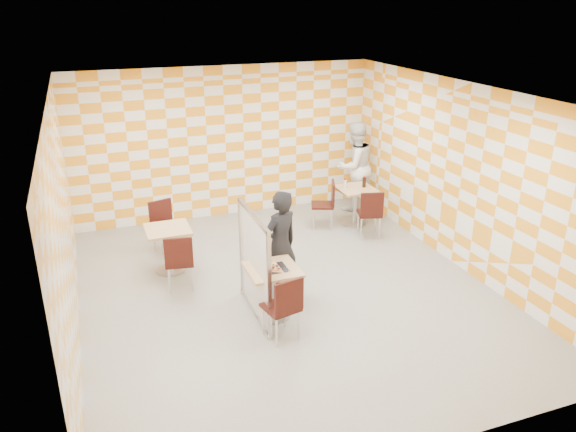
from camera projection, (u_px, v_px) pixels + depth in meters
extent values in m
plane|color=#989893|center=(286.00, 291.00, 8.60)|extent=(7.00, 7.00, 0.00)
plane|color=white|center=(286.00, 94.00, 7.50)|extent=(7.00, 7.00, 0.00)
plane|color=white|center=(226.00, 143.00, 11.10)|extent=(6.00, 0.00, 6.00)
plane|color=white|center=(64.00, 227.00, 7.08)|extent=(0.00, 7.00, 7.00)
plane|color=white|center=(461.00, 177.00, 9.02)|extent=(0.00, 7.00, 7.00)
cube|color=tan|center=(273.00, 270.00, 7.67)|extent=(0.70, 0.70, 0.04)
cylinder|color=#A5A5AA|center=(273.00, 293.00, 7.81)|extent=(0.08, 0.08, 0.70)
cylinder|color=#A5A5AA|center=(273.00, 315.00, 7.94)|extent=(0.50, 0.50, 0.03)
cube|color=tan|center=(356.00, 189.00, 10.86)|extent=(0.70, 0.70, 0.04)
cylinder|color=#A5A5AA|center=(355.00, 206.00, 10.99)|extent=(0.08, 0.08, 0.70)
cylinder|color=#A5A5AA|center=(354.00, 223.00, 11.12)|extent=(0.50, 0.50, 0.03)
cube|color=tan|center=(168.00, 229.00, 8.99)|extent=(0.70, 0.70, 0.04)
cylinder|color=#A5A5AA|center=(169.00, 250.00, 9.12)|extent=(0.08, 0.08, 0.70)
cylinder|color=#A5A5AA|center=(171.00, 269.00, 9.25)|extent=(0.50, 0.50, 0.03)
cube|color=black|center=(281.00, 307.00, 7.28)|extent=(0.50, 0.50, 0.04)
cube|color=black|center=(289.00, 297.00, 7.04)|extent=(0.42, 0.13, 0.45)
cylinder|color=silver|center=(285.00, 313.00, 7.59)|extent=(0.03, 0.03, 0.43)
cylinder|color=silver|center=(263.00, 321.00, 7.42)|extent=(0.03, 0.03, 0.43)
cylinder|color=silver|center=(299.00, 325.00, 7.32)|extent=(0.03, 0.03, 0.43)
cylinder|color=silver|center=(277.00, 333.00, 7.15)|extent=(0.03, 0.03, 0.43)
cube|color=black|center=(369.00, 214.00, 10.41)|extent=(0.52, 0.52, 0.04)
cube|color=black|center=(372.00, 205.00, 10.13)|extent=(0.41, 0.16, 0.45)
cylinder|color=silver|center=(376.00, 222.00, 10.66)|extent=(0.03, 0.03, 0.43)
cylinder|color=silver|center=(358.00, 222.00, 10.65)|extent=(0.03, 0.03, 0.43)
cylinder|color=silver|center=(379.00, 229.00, 10.35)|extent=(0.03, 0.03, 0.43)
cylinder|color=silver|center=(361.00, 229.00, 10.33)|extent=(0.03, 0.03, 0.43)
cube|color=black|center=(322.00, 205.00, 10.82)|extent=(0.54, 0.54, 0.04)
cube|color=black|center=(333.00, 193.00, 10.73)|extent=(0.19, 0.41, 0.45)
cylinder|color=silver|center=(313.00, 213.00, 11.07)|extent=(0.03, 0.03, 0.43)
cylinder|color=silver|center=(314.00, 220.00, 10.76)|extent=(0.03, 0.03, 0.43)
cylinder|color=silver|center=(330.00, 213.00, 11.07)|extent=(0.03, 0.03, 0.43)
cylinder|color=silver|center=(331.00, 220.00, 10.75)|extent=(0.03, 0.03, 0.43)
cube|color=black|center=(180.00, 262.00, 8.53)|extent=(0.48, 0.48, 0.04)
cube|color=black|center=(179.00, 252.00, 8.26)|extent=(0.42, 0.11, 0.45)
cylinder|color=silver|center=(192.00, 269.00, 8.81)|extent=(0.03, 0.03, 0.43)
cylinder|color=silver|center=(170.00, 271.00, 8.75)|extent=(0.03, 0.03, 0.43)
cylinder|color=silver|center=(192.00, 279.00, 8.49)|extent=(0.03, 0.03, 0.43)
cylinder|color=silver|center=(169.00, 281.00, 8.44)|extent=(0.03, 0.03, 0.43)
cube|color=black|center=(166.00, 229.00, 9.72)|extent=(0.52, 0.52, 0.04)
cube|color=black|center=(160.00, 212.00, 9.78)|extent=(0.41, 0.16, 0.45)
cylinder|color=silver|center=(163.00, 247.00, 9.58)|extent=(0.03, 0.03, 0.43)
cylinder|color=silver|center=(181.00, 242.00, 9.77)|extent=(0.03, 0.03, 0.43)
cylinder|color=silver|center=(154.00, 241.00, 9.84)|extent=(0.03, 0.03, 0.43)
cylinder|color=silver|center=(172.00, 236.00, 10.02)|extent=(0.03, 0.03, 0.43)
cube|color=white|center=(254.00, 264.00, 7.67)|extent=(0.02, 1.30, 1.40)
cube|color=#B2B2B7|center=(253.00, 215.00, 7.41)|extent=(0.05, 1.30, 0.05)
cube|color=#B2B2B7|center=(255.00, 310.00, 7.94)|extent=(0.05, 1.30, 0.05)
cube|color=#B2B2B7|center=(269.00, 285.00, 7.11)|extent=(0.05, 0.05, 1.50)
cylinder|color=#B2B2B7|center=(270.00, 337.00, 7.39)|extent=(0.08, 0.08, 0.05)
cube|color=#B2B2B7|center=(241.00, 245.00, 8.24)|extent=(0.05, 0.05, 1.50)
cylinder|color=#B2B2B7|center=(243.00, 292.00, 8.53)|extent=(0.08, 0.08, 0.05)
imported|color=black|center=(280.00, 246.00, 8.15)|extent=(0.72, 0.60, 1.67)
imported|color=white|center=(354.00, 166.00, 11.60)|extent=(1.05, 0.91, 1.86)
cube|color=silver|center=(273.00, 269.00, 7.65)|extent=(0.38, 0.34, 0.01)
cone|color=tan|center=(273.00, 268.00, 7.64)|extent=(0.40, 0.40, 0.02)
cone|color=#F2D88C|center=(273.00, 266.00, 7.65)|extent=(0.33, 0.33, 0.01)
cylinder|color=maroon|center=(271.00, 270.00, 7.53)|extent=(0.04, 0.04, 0.01)
cylinder|color=maroon|center=(279.00, 268.00, 7.57)|extent=(0.04, 0.04, 0.01)
cylinder|color=maroon|center=(273.00, 267.00, 7.62)|extent=(0.04, 0.04, 0.01)
cylinder|color=maroon|center=(269.00, 266.00, 7.64)|extent=(0.04, 0.04, 0.01)
cylinder|color=maroon|center=(277.00, 265.00, 7.66)|extent=(0.04, 0.04, 0.01)
torus|color=black|center=(277.00, 267.00, 7.62)|extent=(0.03, 0.03, 0.01)
torus|color=black|center=(273.00, 268.00, 7.57)|extent=(0.03, 0.03, 0.01)
torus|color=black|center=(273.00, 265.00, 7.67)|extent=(0.03, 0.03, 0.01)
torus|color=black|center=(269.00, 268.00, 7.59)|extent=(0.03, 0.03, 0.01)
cylinder|color=white|center=(345.00, 184.00, 10.82)|extent=(0.06, 0.06, 0.16)
cylinder|color=red|center=(345.00, 179.00, 10.78)|extent=(0.04, 0.04, 0.04)
cylinder|color=black|center=(364.00, 182.00, 10.87)|extent=(0.07, 0.07, 0.20)
cylinder|color=red|center=(364.00, 176.00, 10.83)|extent=(0.03, 0.03, 0.03)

